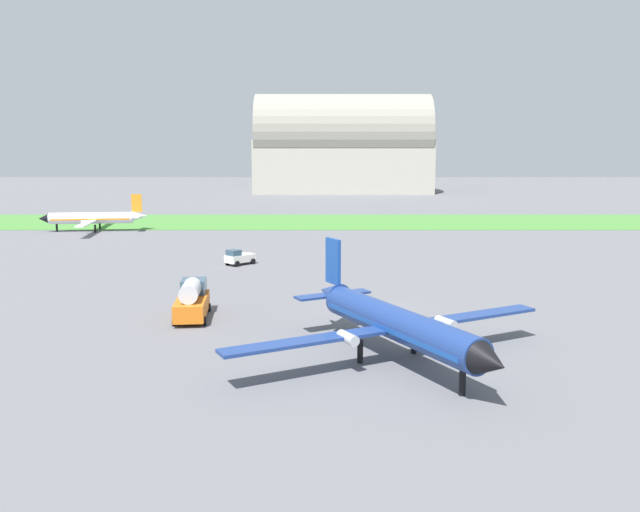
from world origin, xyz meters
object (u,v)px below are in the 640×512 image
fuel_truck_by_runway (190,300)px  airplane_foreground_turboprop (391,322)px  airplane_taxiing_turboprop (91,218)px  pushback_tug_near_gate (237,257)px

fuel_truck_by_runway → airplane_foreground_turboprop: bearing=-130.7°
airplane_taxiing_turboprop → airplane_foreground_turboprop: size_ratio=0.98×
airplane_taxiing_turboprop → pushback_tug_near_gate: size_ratio=5.53×
airplane_foreground_turboprop → fuel_truck_by_runway: airplane_foreground_turboprop is taller
airplane_taxiing_turboprop → airplane_foreground_turboprop: bearing=114.9°
airplane_taxiing_turboprop → airplane_foreground_turboprop: airplane_foreground_turboprop is taller
airplane_taxiing_turboprop → pushback_tug_near_gate: airplane_taxiing_turboprop is taller
airplane_foreground_turboprop → pushback_tug_near_gate: 39.56m
airplane_taxiing_turboprop → fuel_truck_by_runway: airplane_taxiing_turboprop is taller
fuel_truck_by_runway → pushback_tug_near_gate: bearing=-6.7°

